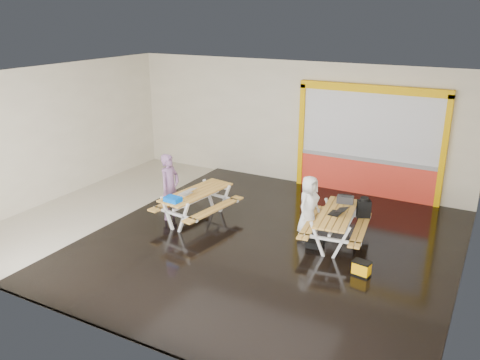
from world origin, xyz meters
The scene contains 14 objects.
room centered at (0.00, 0.00, 1.75)m, with size 10.02×8.02×3.52m.
deck centered at (1.25, 0.00, 0.03)m, with size 7.50×7.98×0.05m, color black.
kiosk centered at (2.20, 3.93, 1.44)m, with size 3.88×0.16×3.00m.
picnic_table_left centered at (-0.81, 0.26, 0.60)m, with size 1.57×2.10×0.78m.
picnic_table_right centered at (2.45, 0.67, 0.57)m, with size 1.48×2.00×0.74m.
person_left centered at (-1.44, 0.08, 0.82)m, with size 0.60×0.39×1.64m, color slate.
person_right centered at (1.81, 0.72, 0.78)m, with size 0.64×0.42×1.32m, color white.
laptop_left centered at (-0.90, -0.01, 0.83)m, with size 0.36×0.33×0.15m.
laptop_right centered at (2.49, 0.60, 0.80)m, with size 0.37×0.33×0.15m.
blue_pouch centered at (-0.92, -0.52, 0.83)m, with size 0.36×0.25×0.11m, color blue.
toolbox centered at (2.44, 1.28, 0.83)m, with size 0.39×0.24×0.21m.
backpack centered at (2.84, 1.37, 0.67)m, with size 0.34×0.29×0.48m.
dark_case centered at (2.15, 0.27, 0.12)m, with size 0.36×0.27×0.13m, color black.
fluke_bag centered at (3.33, -0.43, 0.19)m, with size 0.36×0.27×0.29m.
Camera 1 is at (5.26, -8.75, 4.79)m, focal length 36.97 mm.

